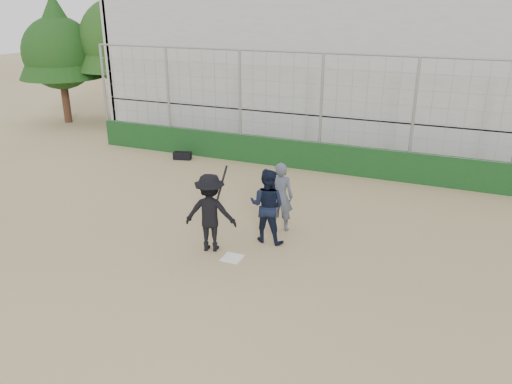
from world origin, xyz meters
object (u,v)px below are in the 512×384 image
at_px(equipment_bag, 182,156).
at_px(catcher_crouched, 267,218).
at_px(batter_at_plate, 210,213).
at_px(umpire, 280,200).

bearing_deg(equipment_bag, catcher_crouched, -43.20).
relative_size(batter_at_plate, umpire, 1.23).
distance_m(catcher_crouched, umpire, 0.81).
bearing_deg(batter_at_plate, umpire, 56.20).
bearing_deg(catcher_crouched, equipment_bag, 136.80).
height_order(batter_at_plate, umpire, batter_at_plate).
distance_m(batter_at_plate, equipment_bag, 7.53).
height_order(catcher_crouched, equipment_bag, catcher_crouched).
bearing_deg(equipment_bag, umpire, -38.30).
relative_size(umpire, equipment_bag, 2.29).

